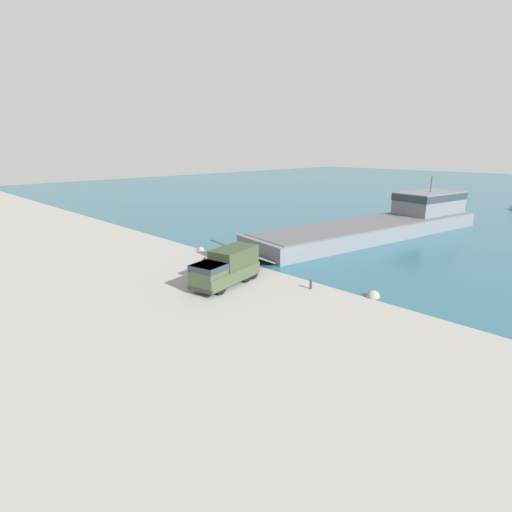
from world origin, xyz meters
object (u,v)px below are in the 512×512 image
at_px(military_truck, 226,267).
at_px(landing_craft, 390,220).
at_px(mooring_bollard, 311,284).
at_px(soldier_on_ramp, 205,265).

bearing_deg(military_truck, landing_craft, 168.99).
relative_size(military_truck, mooring_bollard, 8.75).
relative_size(landing_craft, mooring_bollard, 49.88).
distance_m(landing_craft, military_truck, 30.78).
bearing_deg(soldier_on_ramp, landing_craft, -98.80).
bearing_deg(mooring_bollard, soldier_on_ramp, -156.34).
height_order(military_truck, mooring_bollard, military_truck).
bearing_deg(landing_craft, soldier_on_ramp, -86.06).
relative_size(landing_craft, military_truck, 5.70).
xyz_separation_m(soldier_on_ramp, mooring_bollard, (9.48, 4.15, -0.59)).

